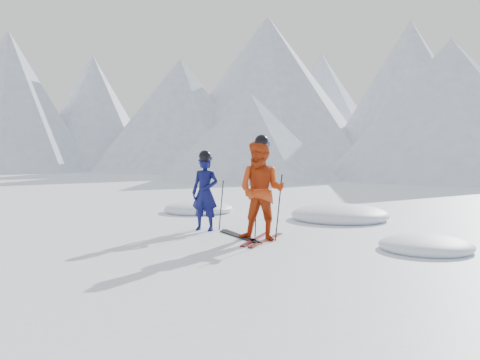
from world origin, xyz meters
The scene contains 12 objects.
ground centered at (0.00, 0.00, 0.00)m, with size 160.00×160.00×0.00m, color white.
skier_blue centered at (-2.23, 0.08, 0.82)m, with size 0.59×0.39×1.63m, color #0B0E45.
skier_red centered at (-0.55, -0.21, 0.96)m, with size 0.93×0.73×1.92m, color #BC380F.
pole_blue_left centered at (-2.53, 0.23, 0.54)m, with size 0.02×0.02×1.09m, color black.
pole_blue_right centered at (-1.98, 0.33, 0.54)m, with size 0.02×0.02×1.09m, color black.
pole_red_left centered at (-0.85, 0.04, 0.64)m, with size 0.02×0.02×1.28m, color black.
pole_red_right centered at (-0.25, -0.06, 0.64)m, with size 0.02×0.02×1.28m, color black.
ski_worn_left centered at (-0.67, -0.21, 0.01)m, with size 0.09×1.70×0.03m, color black.
ski_worn_right centered at (-0.43, -0.21, 0.01)m, with size 0.09×1.70×0.03m, color black.
ski_loose_a centered at (-1.16, -0.07, 0.01)m, with size 0.09×1.70×0.03m, color black.
ski_loose_b centered at (-1.06, -0.22, 0.01)m, with size 0.09×1.70×0.03m, color black.
snow_lumps centered at (-1.36, 2.79, 0.00)m, with size 8.71×4.84×0.54m.
Camera 1 is at (4.97, -8.19, 1.67)m, focal length 38.00 mm.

